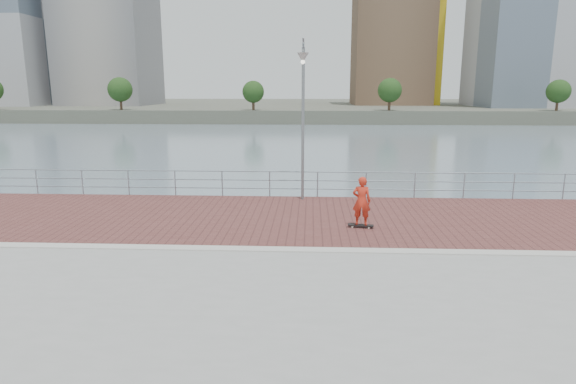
{
  "coord_description": "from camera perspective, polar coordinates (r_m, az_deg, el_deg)",
  "views": [
    {
      "loc": [
        0.72,
        -13.16,
        4.6
      ],
      "look_at": [
        0.0,
        2.0,
        1.3
      ],
      "focal_mm": 30.0,
      "sensor_mm": 36.0,
      "label": 1
    }
  ],
  "objects": [
    {
      "name": "far_shore",
      "position": [
        135.77,
        2.45,
        10.0
      ],
      "size": [
        320.0,
        95.0,
        2.5
      ],
      "primitive_type": "cube",
      "color": "#4C5142",
      "rests_on": "ground"
    },
    {
      "name": "skateboard",
      "position": [
        16.29,
        8.62,
        -3.92
      ],
      "size": [
        0.87,
        0.36,
        0.1
      ],
      "rotation": [
        0.0,
        0.0,
        -0.17
      ],
      "color": "black",
      "rests_on": "brick_lane"
    },
    {
      "name": "skateboarder",
      "position": [
        16.08,
        8.71,
        -1.07
      ],
      "size": [
        0.66,
        0.49,
        1.65
      ],
      "primitive_type": "imported",
      "rotation": [
        0.0,
        0.0,
        2.97
      ],
      "color": "red",
      "rests_on": "skateboard"
    },
    {
      "name": "skyline",
      "position": [
        122.14,
        17.11,
        20.72
      ],
      "size": [
        233.0,
        41.0,
        58.98
      ],
      "color": "#ADA38E",
      "rests_on": "far_shore"
    },
    {
      "name": "brick_lane",
      "position": [
        17.39,
        0.25,
        -3.04
      ],
      "size": [
        40.0,
        6.8,
        0.02
      ],
      "primitive_type": "cube",
      "color": "brown",
      "rests_on": "seawall"
    },
    {
      "name": "water",
      "position": [
        14.74,
        -0.38,
        -14.34
      ],
      "size": [
        400.0,
        400.0,
        0.0
      ],
      "primitive_type": "plane",
      "color": "slate",
      "rests_on": "ground"
    },
    {
      "name": "shoreline_trees",
      "position": [
        92.86,
        16.93,
        11.49
      ],
      "size": [
        169.68,
        4.88,
        6.51
      ],
      "color": "#473323",
      "rests_on": "far_shore"
    },
    {
      "name": "guardrail",
      "position": [
        20.55,
        0.66,
        1.3
      ],
      "size": [
        39.06,
        0.06,
        1.13
      ],
      "color": "#8C9EA8",
      "rests_on": "brick_lane"
    },
    {
      "name": "street_lamp",
      "position": [
        19.21,
        1.78,
        11.67
      ],
      "size": [
        0.45,
        1.31,
        6.2
      ],
      "color": "slate",
      "rests_on": "brick_lane"
    },
    {
      "name": "curb",
      "position": [
        13.95,
        -0.39,
        -6.86
      ],
      "size": [
        40.0,
        0.4,
        0.06
      ],
      "primitive_type": "cube",
      "color": "#B7B5AD",
      "rests_on": "seawall"
    }
  ]
}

